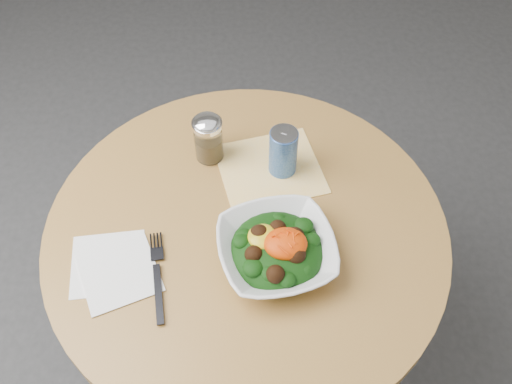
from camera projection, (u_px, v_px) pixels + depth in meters
The scene contains 8 objects.
ground at pixel (249, 355), 1.86m from camera, with size 6.00×6.00×0.00m, color #2E2E31.
table at pixel (247, 271), 1.43m from camera, with size 0.90×0.90×0.75m.
cloth_napkin at pixel (270, 169), 1.37m from camera, with size 0.24×0.22×0.00m, color #F5A40C.
paper_napkins at pixel (114, 268), 1.20m from camera, with size 0.21×0.21×0.00m.
salad_bowl at pixel (277, 249), 1.19m from camera, with size 0.29×0.29×0.09m.
fork at pixel (158, 273), 1.19m from camera, with size 0.04×0.22×0.00m.
spice_shaker at pixel (208, 138), 1.35m from camera, with size 0.07×0.07×0.13m.
beverage_can at pixel (283, 152), 1.32m from camera, with size 0.07×0.07×0.13m.
Camera 1 is at (-0.02, -0.71, 1.80)m, focal length 40.00 mm.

